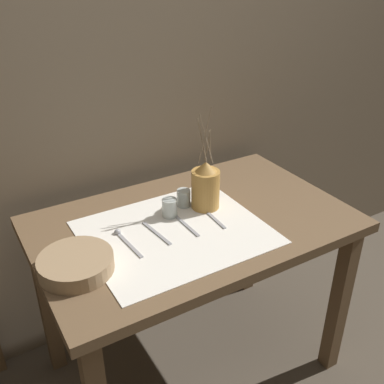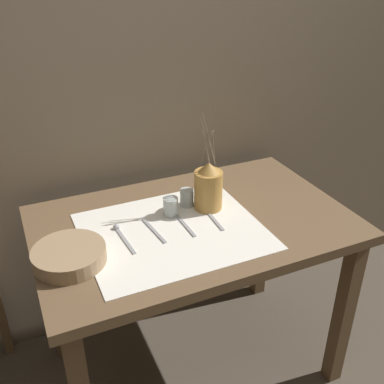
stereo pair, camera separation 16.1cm
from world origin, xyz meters
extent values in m
plane|color=brown|center=(0.00, 0.00, 0.00)|extent=(12.00, 12.00, 0.00)
cube|color=#7A6B56|center=(0.00, 0.48, 1.20)|extent=(7.00, 0.06, 2.40)
cube|color=brown|center=(0.00, 0.00, 0.74)|extent=(1.17, 0.74, 0.04)
cube|color=brown|center=(0.53, -0.31, 0.36)|extent=(0.06, 0.06, 0.72)
cube|color=brown|center=(-0.53, 0.31, 0.36)|extent=(0.06, 0.06, 0.72)
cube|color=brown|center=(0.53, 0.31, 0.36)|extent=(0.06, 0.06, 0.72)
cube|color=white|center=(-0.10, -0.04, 0.77)|extent=(0.63, 0.52, 0.00)
cylinder|color=#B7843D|center=(0.09, 0.06, 0.84)|extent=(0.11, 0.11, 0.16)
cone|color=#B7843D|center=(0.09, 0.06, 0.94)|extent=(0.08, 0.08, 0.04)
cylinder|color=#847056|center=(0.08, 0.06, 1.04)|extent=(0.02, 0.03, 0.16)
cylinder|color=#847056|center=(0.11, 0.06, 1.02)|extent=(0.03, 0.03, 0.12)
cylinder|color=#847056|center=(0.08, 0.05, 1.07)|extent=(0.05, 0.01, 0.21)
cylinder|color=#847056|center=(0.08, 0.05, 1.06)|extent=(0.04, 0.05, 0.18)
cylinder|color=#847056|center=(0.07, 0.05, 1.05)|extent=(0.04, 0.01, 0.17)
cylinder|color=#847056|center=(0.10, 0.06, 1.02)|extent=(0.01, 0.03, 0.13)
cylinder|color=#9E7F5B|center=(-0.47, -0.07, 0.79)|extent=(0.24, 0.24, 0.05)
cylinder|color=#B7C1BC|center=(-0.06, 0.07, 0.80)|extent=(0.06, 0.06, 0.07)
cylinder|color=#B7C1BC|center=(0.02, 0.11, 0.80)|extent=(0.05, 0.05, 0.07)
cube|color=#939399|center=(-0.27, -0.03, 0.77)|extent=(0.02, 0.18, 0.00)
sphere|color=#939399|center=(-0.28, 0.06, 0.77)|extent=(0.02, 0.02, 0.02)
cube|color=#939399|center=(-0.16, -0.02, 0.77)|extent=(0.03, 0.18, 0.00)
cube|color=#939399|center=(-0.05, -0.02, 0.77)|extent=(0.02, 0.18, 0.00)
cube|color=#939399|center=(0.07, -0.03, 0.77)|extent=(0.02, 0.18, 0.00)
sphere|color=#939399|center=(0.07, 0.06, 0.77)|extent=(0.02, 0.02, 0.02)
camera|label=1|loc=(-0.73, -1.22, 1.65)|focal=42.00mm
camera|label=2|loc=(-0.59, -1.30, 1.65)|focal=42.00mm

